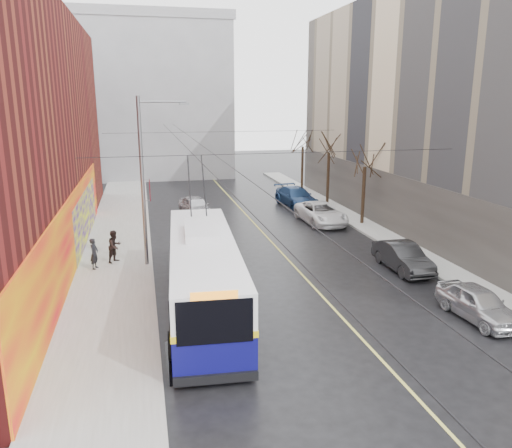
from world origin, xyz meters
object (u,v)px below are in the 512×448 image
(parked_car_d, at_px, (296,197))
(pedestrian_a, at_px, (94,254))
(tree_mid, at_px, (329,143))
(following_car, at_px, (195,207))
(tree_near, at_px, (365,156))
(parked_car_a, at_px, (478,303))
(tree_far, at_px, (303,138))
(parked_car_c, at_px, (321,213))
(trolleybus, at_px, (204,273))
(parked_car_b, at_px, (403,257))
(streetlight_pole, at_px, (145,178))
(pedestrian_b, at_px, (115,246))

(parked_car_d, relative_size, pedestrian_a, 3.38)
(tree_mid, height_order, following_car, tree_mid)
(tree_near, xyz_separation_m, parked_car_a, (-2.12, -15.85, -4.28))
(pedestrian_a, bearing_deg, tree_far, -23.16)
(tree_mid, xyz_separation_m, parked_car_c, (-2.73, -5.85, -4.50))
(parked_car_a, distance_m, parked_car_d, 23.00)
(parked_car_c, relative_size, following_car, 1.18)
(trolleybus, distance_m, parked_car_b, 11.28)
(trolleybus, distance_m, parked_car_d, 22.03)
(streetlight_pole, relative_size, trolleybus, 0.71)
(streetlight_pole, bearing_deg, following_car, 71.81)
(tree_far, height_order, parked_car_b, tree_far)
(parked_car_c, bearing_deg, tree_far, 75.14)
(tree_near, distance_m, tree_far, 14.00)
(tree_near, relative_size, tree_far, 0.97)
(tree_far, bearing_deg, following_car, -142.64)
(tree_mid, relative_size, parked_car_c, 1.23)
(parked_car_a, bearing_deg, tree_mid, 81.33)
(streetlight_pole, xyz_separation_m, parked_car_c, (12.41, 7.15, -4.09))
(parked_car_d, distance_m, pedestrian_a, 20.24)
(tree_far, height_order, trolleybus, tree_far)
(parked_car_c, bearing_deg, pedestrian_b, -158.72)
(streetlight_pole, distance_m, pedestrian_b, 4.29)
(following_car, bearing_deg, pedestrian_b, -127.74)
(parked_car_a, height_order, parked_car_b, parked_car_b)
(parked_car_d, height_order, pedestrian_b, pedestrian_b)
(pedestrian_a, bearing_deg, trolleybus, -122.45)
(parked_car_a, height_order, following_car, following_car)
(trolleybus, bearing_deg, tree_near, 47.34)
(parked_car_c, bearing_deg, tree_near, -25.76)
(tree_far, relative_size, parked_car_b, 1.50)
(tree_mid, height_order, pedestrian_a, tree_mid)
(tree_mid, distance_m, parked_car_b, 17.32)
(tree_mid, distance_m, parked_car_d, 5.22)
(tree_near, xyz_separation_m, tree_far, (0.00, 14.00, 0.17))
(tree_mid, distance_m, following_car, 12.40)
(parked_car_b, distance_m, parked_car_c, 10.76)
(parked_car_c, xyz_separation_m, pedestrian_a, (-15.24, -7.33, 0.22))
(tree_near, xyz_separation_m, pedestrian_b, (-16.97, -5.24, -3.94))
(parked_car_a, bearing_deg, tree_near, 79.01)
(tree_mid, distance_m, pedestrian_a, 22.69)
(parked_car_a, relative_size, parked_car_b, 0.93)
(parked_car_d, bearing_deg, streetlight_pole, -140.00)
(pedestrian_a, bearing_deg, pedestrian_b, -28.35)
(streetlight_pole, bearing_deg, tree_far, 52.88)
(tree_far, xyz_separation_m, parked_car_c, (-2.73, -12.85, -4.39))
(trolleybus, xyz_separation_m, parked_car_d, (10.25, 19.48, -0.86))
(trolleybus, height_order, parked_car_d, trolleybus)
(parked_car_a, bearing_deg, tree_far, 82.56)
(tree_far, bearing_deg, parked_car_a, -94.06)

